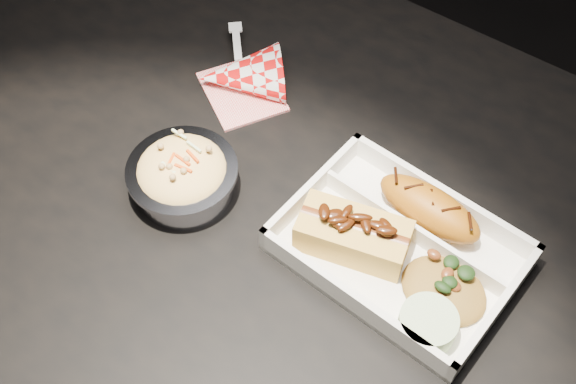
{
  "coord_description": "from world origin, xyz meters",
  "views": [
    {
      "loc": [
        0.27,
        -0.39,
        1.44
      ],
      "look_at": [
        -0.0,
        -0.02,
        0.81
      ],
      "focal_mm": 45.0,
      "sensor_mm": 36.0,
      "label": 1
    }
  ],
  "objects_px": {
    "fried_pastry": "(429,208)",
    "food_tray": "(399,250)",
    "napkin_fork": "(240,76)",
    "dining_table": "(299,253)",
    "foil_coleslaw_cup": "(183,174)",
    "hotdog": "(353,233)"
  },
  "relations": [
    {
      "from": "fried_pastry",
      "to": "hotdog",
      "type": "bearing_deg",
      "value": -122.18
    },
    {
      "from": "dining_table",
      "to": "napkin_fork",
      "type": "height_order",
      "value": "napkin_fork"
    },
    {
      "from": "food_tray",
      "to": "foil_coleslaw_cup",
      "type": "distance_m",
      "value": 0.26
    },
    {
      "from": "food_tray",
      "to": "napkin_fork",
      "type": "relative_size",
      "value": 1.67
    },
    {
      "from": "fried_pastry",
      "to": "dining_table",
      "type": "bearing_deg",
      "value": -149.79
    },
    {
      "from": "fried_pastry",
      "to": "foil_coleslaw_cup",
      "type": "relative_size",
      "value": 1.0
    },
    {
      "from": "dining_table",
      "to": "fried_pastry",
      "type": "bearing_deg",
      "value": 30.21
    },
    {
      "from": "napkin_fork",
      "to": "dining_table",
      "type": "bearing_deg",
      "value": 14.14
    },
    {
      "from": "dining_table",
      "to": "food_tray",
      "type": "distance_m",
      "value": 0.16
    },
    {
      "from": "dining_table",
      "to": "hotdog",
      "type": "distance_m",
      "value": 0.15
    },
    {
      "from": "dining_table",
      "to": "fried_pastry",
      "type": "relative_size",
      "value": 9.3
    },
    {
      "from": "hotdog",
      "to": "napkin_fork",
      "type": "bearing_deg",
      "value": 138.69
    },
    {
      "from": "hotdog",
      "to": "fried_pastry",
      "type": "bearing_deg",
      "value": 42.72
    },
    {
      "from": "fried_pastry",
      "to": "food_tray",
      "type": "bearing_deg",
      "value": -93.43
    },
    {
      "from": "fried_pastry",
      "to": "napkin_fork",
      "type": "distance_m",
      "value": 0.31
    },
    {
      "from": "napkin_fork",
      "to": "food_tray",
      "type": "bearing_deg",
      "value": 29.04
    },
    {
      "from": "dining_table",
      "to": "hotdog",
      "type": "bearing_deg",
      "value": -4.62
    },
    {
      "from": "dining_table",
      "to": "napkin_fork",
      "type": "distance_m",
      "value": 0.24
    },
    {
      "from": "food_tray",
      "to": "foil_coleslaw_cup",
      "type": "relative_size",
      "value": 2.02
    },
    {
      "from": "hotdog",
      "to": "foil_coleslaw_cup",
      "type": "relative_size",
      "value": 1.02
    },
    {
      "from": "food_tray",
      "to": "hotdog",
      "type": "height_order",
      "value": "hotdog"
    },
    {
      "from": "hotdog",
      "to": "foil_coleslaw_cup",
      "type": "height_order",
      "value": "foil_coleslaw_cup"
    }
  ]
}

